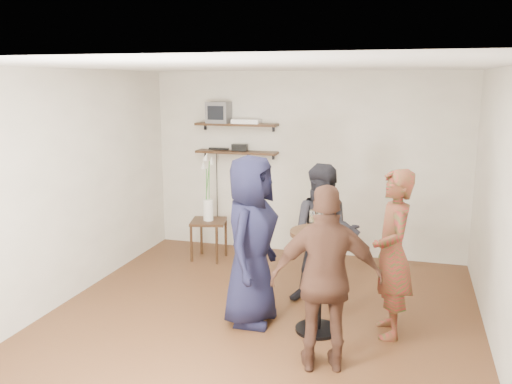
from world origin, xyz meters
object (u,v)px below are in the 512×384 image
at_px(dvd_deck, 247,121).
at_px(person_dark, 325,235).
at_px(person_navy, 251,241).
at_px(side_table, 209,227).
at_px(drinks_table, 319,268).
at_px(radio, 240,148).
at_px(person_plaid, 392,254).
at_px(crt_monitor, 219,112).
at_px(person_brown, 327,279).

xyz_separation_m(dvd_deck, person_dark, (1.42, -1.67, -1.10)).
bearing_deg(person_navy, side_table, 35.81).
distance_m(dvd_deck, drinks_table, 3.05).
bearing_deg(person_dark, radio, 127.99).
bearing_deg(side_table, person_plaid, -33.07).
bearing_deg(person_navy, dvd_deck, 20.88).
xyz_separation_m(crt_monitor, person_navy, (1.18, -2.34, -1.14)).
xyz_separation_m(crt_monitor, person_dark, (1.83, -1.67, -1.22)).
xyz_separation_m(drinks_table, person_plaid, (0.69, 0.15, 0.16)).
xyz_separation_m(crt_monitor, dvd_deck, (0.41, 0.00, -0.12)).
xyz_separation_m(drinks_table, person_navy, (-0.71, 0.04, 0.21)).
bearing_deg(person_navy, radio, 23.22).
distance_m(drinks_table, person_brown, 0.72).
bearing_deg(person_navy, person_dark, -41.42).
distance_m(dvd_deck, person_dark, 2.45).
height_order(drinks_table, person_plaid, person_plaid).
xyz_separation_m(drinks_table, person_brown, (0.18, -0.68, 0.15)).
height_order(side_table, person_plaid, person_plaid).
height_order(person_plaid, person_dark, person_plaid).
xyz_separation_m(person_plaid, person_navy, (-1.40, -0.11, 0.05)).
relative_size(side_table, person_plaid, 0.34).
relative_size(drinks_table, person_plaid, 0.63).
height_order(radio, person_brown, person_brown).
bearing_deg(person_dark, person_navy, -138.58).
bearing_deg(crt_monitor, side_table, -86.96).
bearing_deg(radio, person_plaid, -44.54).
distance_m(side_table, person_dark, 2.13).
xyz_separation_m(side_table, person_navy, (1.15, -1.77, 0.41)).
xyz_separation_m(crt_monitor, radio, (0.31, 0.00, -0.50)).
height_order(dvd_deck, person_plaid, dvd_deck).
xyz_separation_m(person_plaid, person_dark, (-0.74, 0.56, -0.03)).
height_order(dvd_deck, drinks_table, dvd_deck).
relative_size(crt_monitor, person_navy, 0.18).
height_order(radio, drinks_table, radio).
xyz_separation_m(radio, drinks_table, (1.58, -2.38, -0.85)).
bearing_deg(side_table, dvd_deck, 56.27).
xyz_separation_m(radio, person_dark, (1.52, -1.67, -0.72)).
xyz_separation_m(radio, person_plaid, (2.27, -2.23, -0.69)).
relative_size(crt_monitor, dvd_deck, 0.80).
height_order(dvd_deck, person_navy, dvd_deck).
bearing_deg(person_dark, dvd_deck, 125.91).
relative_size(radio, person_brown, 0.13).
bearing_deg(person_navy, drinks_table, -90.00).
height_order(crt_monitor, person_brown, crt_monitor).
relative_size(side_table, person_navy, 0.32).
height_order(crt_monitor, person_dark, crt_monitor).
xyz_separation_m(dvd_deck, person_navy, (0.76, -2.34, -1.02)).
distance_m(dvd_deck, person_plaid, 3.28).
bearing_deg(person_dark, drinks_table, -90.00).
bearing_deg(crt_monitor, person_plaid, -40.92).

